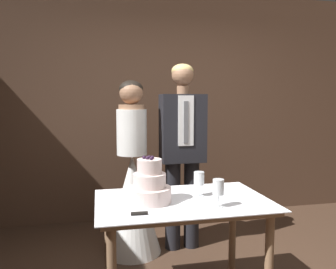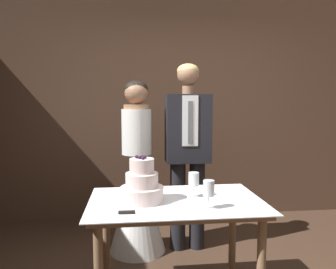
{
  "view_description": "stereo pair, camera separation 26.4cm",
  "coord_description": "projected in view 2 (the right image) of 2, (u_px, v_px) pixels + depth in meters",
  "views": [
    {
      "loc": [
        -0.73,
        -1.84,
        1.44
      ],
      "look_at": [
        -0.18,
        0.72,
        1.18
      ],
      "focal_mm": 35.0,
      "sensor_mm": 36.0,
      "label": 1
    },
    {
      "loc": [
        -0.47,
        -1.89,
        1.44
      ],
      "look_at": [
        -0.18,
        0.72,
        1.18
      ],
      "focal_mm": 35.0,
      "sensor_mm": 36.0,
      "label": 2
    }
  ],
  "objects": [
    {
      "name": "wine_glass_near",
      "position": [
        209.0,
        190.0,
        2.02
      ],
      "size": [
        0.07,
        0.07,
        0.18
      ],
      "color": "silver",
      "rests_on": "cake_table"
    },
    {
      "name": "wall_back",
      "position": [
        169.0,
        106.0,
        4.07
      ],
      "size": [
        5.55,
        0.12,
        2.78
      ],
      "primitive_type": "cube",
      "color": "#513828",
      "rests_on": "ground_plane"
    },
    {
      "name": "bride",
      "position": [
        137.0,
        189.0,
        3.13
      ],
      "size": [
        0.54,
        0.54,
        1.64
      ],
      "color": "white",
      "rests_on": "ground_plane"
    },
    {
      "name": "cake_table",
      "position": [
        176.0,
        215.0,
        2.22
      ],
      "size": [
        1.17,
        0.76,
        0.78
      ],
      "color": "#8E6B4C",
      "rests_on": "ground_plane"
    },
    {
      "name": "cake_knife",
      "position": [
        139.0,
        212.0,
        1.94
      ],
      "size": [
        0.4,
        0.03,
        0.02
      ],
      "rotation": [
        0.0,
        0.0,
        -0.03
      ],
      "color": "silver",
      "rests_on": "cake_table"
    },
    {
      "name": "wine_glass_middle",
      "position": [
        194.0,
        180.0,
        2.27
      ],
      "size": [
        0.07,
        0.07,
        0.17
      ],
      "color": "silver",
      "rests_on": "cake_table"
    },
    {
      "name": "groom",
      "position": [
        188.0,
        146.0,
        3.15
      ],
      "size": [
        0.42,
        0.25,
        1.8
      ],
      "color": "black",
      "rests_on": "ground_plane"
    },
    {
      "name": "tiered_cake",
      "position": [
        142.0,
        185.0,
        2.17
      ],
      "size": [
        0.29,
        0.29,
        0.31
      ],
      "color": "beige",
      "rests_on": "cake_table"
    }
  ]
}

